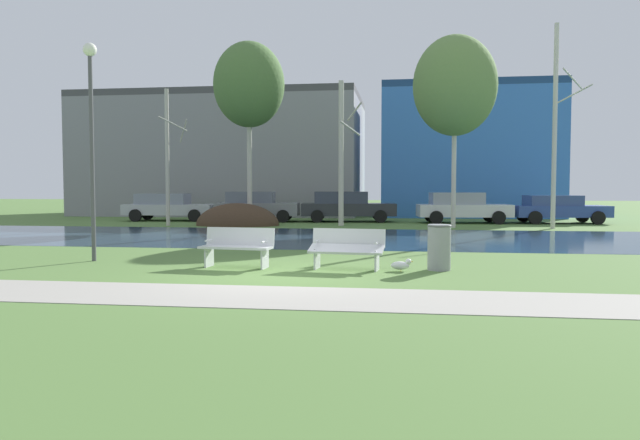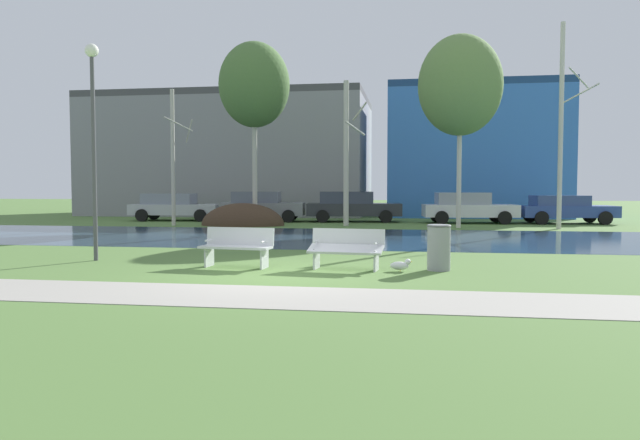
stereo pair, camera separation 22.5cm
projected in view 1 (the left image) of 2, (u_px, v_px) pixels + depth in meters
name	position (u px, v px, depth m)	size (l,w,h in m)	color
ground_plane	(336.00, 236.00, 21.80)	(120.00, 120.00, 0.00)	#517538
paved_path_strip	(252.00, 296.00, 9.72)	(60.00, 1.98, 0.01)	#9E998E
river_band	(334.00, 237.00, 21.10)	(80.00, 8.57, 0.01)	#284256
soil_mound	(238.00, 225.00, 27.75)	(3.89, 2.72, 2.06)	#423021
bench_left	(237.00, 246.00, 13.21)	(1.65, 0.73, 0.87)	silver
bench_right	(347.00, 248.00, 12.88)	(1.65, 0.73, 0.87)	silver
trash_bin	(439.00, 246.00, 12.79)	(0.52, 0.52, 0.98)	gray
seagull	(401.00, 265.00, 12.62)	(0.47, 0.18, 0.27)	white
streetlamp	(91.00, 115.00, 14.20)	(0.32, 0.32, 5.17)	#4C4C51
birch_far_left	(168.00, 156.00, 27.40)	(1.10, 1.97, 6.24)	#BCB7A8
birch_left	(249.00, 85.00, 27.74)	(3.29, 3.29, 8.49)	#BCB7A8
birch_center_left	(342.00, 152.00, 27.31)	(1.08, 1.82, 6.58)	beige
birch_center	(455.00, 86.00, 25.83)	(3.60, 3.60, 8.30)	beige
birch_center_right	(556.00, 125.00, 25.35)	(1.54, 2.48, 8.64)	beige
parked_van_nearest_silver	(168.00, 206.00, 31.51)	(4.78, 2.43, 1.43)	#B2B5BC
parked_sedan_second_grey	(256.00, 206.00, 30.81)	(4.38, 2.29, 1.53)	slate
parked_hatch_third_dark	(346.00, 206.00, 30.60)	(4.91, 2.42, 1.54)	#282B30
parked_wagon_fourth_white	(461.00, 207.00, 29.45)	(4.63, 2.39, 1.51)	silver
parked_suv_fifth_blue	(557.00, 208.00, 29.25)	(4.60, 2.41, 1.37)	#2D4793
building_grey_warehouse	(227.00, 156.00, 39.50)	(17.53, 9.51, 7.58)	gray
building_blue_store	(468.00, 152.00, 36.65)	(10.27, 6.63, 7.83)	#3870C6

